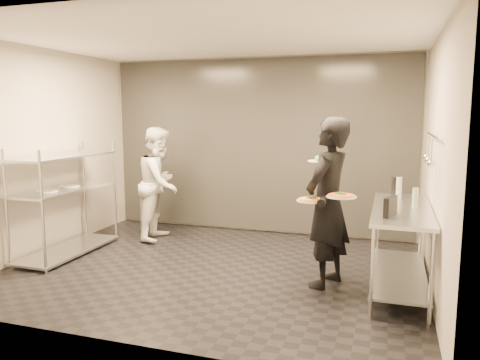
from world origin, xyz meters
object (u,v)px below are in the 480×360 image
(chef, at_px, (160,184))
(pos_monitor, at_px, (390,206))
(pass_rack, at_px, (66,199))
(pizza_plate_far, at_px, (341,196))
(salad_plate, at_px, (321,160))
(bottle_green, at_px, (399,187))
(prep_counter, at_px, (400,234))
(waiter, at_px, (328,203))
(pizza_plate_near, at_px, (310,200))
(bottle_dark, at_px, (394,186))
(bottle_clear, at_px, (415,198))

(chef, distance_m, pos_monitor, 3.72)
(pass_rack, distance_m, pizza_plate_far, 3.75)
(pizza_plate_far, xyz_separation_m, salad_plate, (-0.30, 0.53, 0.32))
(bottle_green, bearing_deg, pass_rack, -171.74)
(salad_plate, bearing_deg, pizza_plate_far, -60.41)
(prep_counter, distance_m, pizza_plate_far, 0.83)
(pizza_plate_far, bearing_deg, waiter, 124.88)
(waiter, bearing_deg, pass_rack, -72.82)
(pass_rack, distance_m, chef, 1.39)
(pos_monitor, relative_size, bottle_green, 1.12)
(pizza_plate_near, xyz_separation_m, pos_monitor, (0.81, -0.15, 0.01))
(pass_rack, xyz_separation_m, bottle_dark, (4.25, 0.77, 0.26))
(pass_rack, relative_size, bottle_dark, 7.12)
(pizza_plate_near, relative_size, pos_monitor, 1.07)
(pos_monitor, bearing_deg, pass_rack, -169.57)
(bottle_clear, bearing_deg, salad_plate, 173.52)
(pos_monitor, relative_size, bottle_clear, 1.30)
(pass_rack, height_order, bottle_clear, pass_rack)
(pizza_plate_near, xyz_separation_m, bottle_clear, (1.06, 0.40, 0.02))
(salad_plate, xyz_separation_m, bottle_dark, (0.82, 0.60, -0.36))
(prep_counter, relative_size, bottle_clear, 8.60)
(pass_rack, distance_m, bottle_green, 4.36)
(bottle_clear, xyz_separation_m, bottle_dark, (-0.22, 0.71, 0.01))
(salad_plate, xyz_separation_m, bottle_green, (0.88, 0.45, -0.35))
(pizza_plate_far, distance_m, salad_plate, 0.68)
(pass_rack, distance_m, pos_monitor, 4.25)
(chef, relative_size, bottle_green, 7.05)
(prep_counter, xyz_separation_m, pos_monitor, (-0.12, -0.49, 0.39))
(prep_counter, bearing_deg, waiter, -172.13)
(prep_counter, bearing_deg, bottle_clear, 22.69)
(waiter, bearing_deg, pizza_plate_near, -13.71)
(pass_rack, distance_m, pizza_plate_near, 3.42)
(bottle_green, bearing_deg, pos_monitor, -94.74)
(waiter, distance_m, chef, 2.96)
(chef, relative_size, pos_monitor, 6.28)
(waiter, distance_m, bottle_green, 1.05)
(pizza_plate_far, xyz_separation_m, bottle_clear, (0.74, 0.41, -0.05))
(pizza_plate_near, bearing_deg, salad_plate, 87.43)
(waiter, bearing_deg, bottle_clear, 119.02)
(pizza_plate_near, bearing_deg, pos_monitor, -10.23)
(salad_plate, relative_size, pos_monitor, 1.09)
(pizza_plate_far, relative_size, salad_plate, 1.06)
(pizza_plate_far, distance_m, pos_monitor, 0.51)
(waiter, relative_size, salad_plate, 6.35)
(chef, height_order, bottle_green, chef)
(waiter, relative_size, pos_monitor, 6.91)
(prep_counter, relative_size, waiter, 0.96)
(pos_monitor, distance_m, bottle_dark, 1.26)
(bottle_green, bearing_deg, chef, 172.12)
(waiter, bearing_deg, bottle_dark, 160.45)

